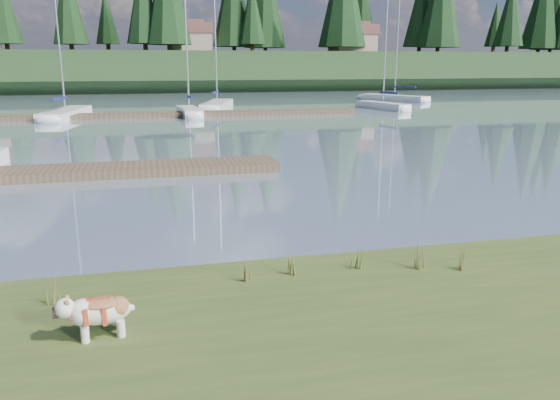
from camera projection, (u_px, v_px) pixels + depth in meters
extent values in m
plane|color=#7B8FA3|center=(154.00, 117.00, 39.35)|extent=(200.00, 200.00, 0.00)
cube|color=#1B3017|center=(147.00, 72.00, 79.23)|extent=(200.00, 20.00, 5.00)
cylinder|color=silver|center=(85.00, 334.00, 6.94)|extent=(0.11, 0.11, 0.22)
cylinder|color=silver|center=(85.00, 327.00, 7.15)|extent=(0.11, 0.11, 0.22)
cylinder|color=silver|center=(121.00, 329.00, 7.09)|extent=(0.11, 0.11, 0.22)
cylinder|color=silver|center=(120.00, 321.00, 7.29)|extent=(0.11, 0.11, 0.22)
ellipsoid|color=silver|center=(102.00, 311.00, 7.07)|extent=(0.77, 0.44, 0.35)
ellipsoid|color=#966338|center=(102.00, 303.00, 7.04)|extent=(0.55, 0.40, 0.12)
ellipsoid|color=silver|center=(65.00, 308.00, 6.89)|extent=(0.28, 0.29, 0.26)
cube|color=black|center=(56.00, 313.00, 6.87)|extent=(0.09, 0.14, 0.10)
cube|color=#4C3D2C|center=(46.00, 173.00, 18.61)|extent=(16.00, 2.00, 0.30)
cube|color=#4C3D2C|center=(182.00, 114.00, 39.77)|extent=(26.00, 2.20, 0.30)
cube|color=white|center=(66.00, 114.00, 38.88)|extent=(2.96, 7.82, 0.70)
ellipsoid|color=white|center=(81.00, 110.00, 42.57)|extent=(1.98, 2.33, 0.70)
cylinder|color=silver|center=(57.00, 18.00, 37.27)|extent=(0.12, 0.12, 11.93)
cube|color=#181A53|center=(60.00, 99.00, 37.58)|extent=(0.69, 3.03, 0.20)
cube|color=white|center=(189.00, 113.00, 40.18)|extent=(1.57, 5.71, 0.70)
ellipsoid|color=white|center=(185.00, 110.00, 42.80)|extent=(1.31, 1.60, 0.70)
cylinder|color=silver|center=(186.00, 42.00, 38.94)|extent=(0.12, 0.12, 8.89)
cube|color=#181A53|center=(190.00, 97.00, 39.17)|extent=(0.31, 2.25, 0.20)
cube|color=white|center=(217.00, 106.00, 46.66)|extent=(3.83, 7.95, 0.70)
ellipsoid|color=white|center=(224.00, 102.00, 50.42)|extent=(2.21, 2.50, 0.70)
cylinder|color=silver|center=(215.00, 26.00, 45.05)|extent=(0.12, 0.12, 11.94)
cube|color=#181A53|center=(215.00, 92.00, 45.34)|extent=(1.04, 3.02, 0.20)
cube|color=white|center=(383.00, 107.00, 45.65)|extent=(2.65, 5.78, 0.70)
ellipsoid|color=white|center=(363.00, 104.00, 48.06)|extent=(1.58, 1.80, 0.70)
cylinder|color=silver|center=(386.00, 46.00, 44.44)|extent=(0.12, 0.12, 8.70)
cube|color=#181A53|center=(389.00, 93.00, 44.71)|extent=(0.76, 2.22, 0.20)
cube|color=white|center=(394.00, 98.00, 55.98)|extent=(5.08, 7.25, 0.70)
ellipsoid|color=white|center=(366.00, 97.00, 58.59)|extent=(2.39, 2.54, 0.70)
cylinder|color=silver|center=(398.00, 37.00, 54.48)|extent=(0.12, 0.12, 11.00)
cube|color=#181A53|center=(403.00, 87.00, 54.97)|extent=(1.61, 2.66, 0.20)
cone|color=#475B23|center=(243.00, 267.00, 8.90)|extent=(0.03, 0.03, 0.46)
cone|color=brown|center=(251.00, 271.00, 8.87)|extent=(0.03, 0.03, 0.37)
cone|color=#475B23|center=(246.00, 265.00, 8.94)|extent=(0.03, 0.03, 0.50)
cone|color=brown|center=(252.00, 271.00, 8.92)|extent=(0.03, 0.03, 0.32)
cone|color=#475B23|center=(245.00, 270.00, 8.84)|extent=(0.03, 0.03, 0.41)
cone|color=#475B23|center=(288.00, 263.00, 9.16)|extent=(0.03, 0.03, 0.42)
cone|color=brown|center=(295.00, 266.00, 9.13)|extent=(0.03, 0.03, 0.33)
cone|color=#475B23|center=(291.00, 261.00, 9.20)|extent=(0.03, 0.03, 0.46)
cone|color=brown|center=(296.00, 266.00, 9.18)|extent=(0.03, 0.03, 0.29)
cone|color=#475B23|center=(290.00, 265.00, 9.10)|extent=(0.03, 0.03, 0.37)
cone|color=#475B23|center=(416.00, 253.00, 9.44)|extent=(0.03, 0.03, 0.53)
cone|color=brown|center=(423.00, 257.00, 9.42)|extent=(0.03, 0.03, 0.43)
cone|color=#475B23|center=(418.00, 251.00, 9.48)|extent=(0.03, 0.03, 0.59)
cone|color=brown|center=(423.00, 257.00, 9.47)|extent=(0.03, 0.03, 0.37)
cone|color=#475B23|center=(419.00, 256.00, 9.38)|extent=(0.03, 0.03, 0.48)
cone|color=#475B23|center=(49.00, 290.00, 8.06)|extent=(0.03, 0.03, 0.42)
cone|color=brown|center=(57.00, 294.00, 8.03)|extent=(0.03, 0.03, 0.33)
cone|color=#475B23|center=(54.00, 287.00, 8.10)|extent=(0.03, 0.03, 0.46)
cone|color=brown|center=(59.00, 294.00, 8.08)|extent=(0.03, 0.03, 0.29)
cone|color=#475B23|center=(50.00, 293.00, 7.99)|extent=(0.03, 0.03, 0.38)
cone|color=#475B23|center=(353.00, 257.00, 9.44)|extent=(0.03, 0.03, 0.40)
cone|color=brown|center=(360.00, 260.00, 9.41)|extent=(0.03, 0.03, 0.32)
cone|color=#475B23|center=(355.00, 255.00, 9.48)|extent=(0.03, 0.03, 0.44)
cone|color=brown|center=(361.00, 260.00, 9.46)|extent=(0.03, 0.03, 0.28)
cone|color=#475B23|center=(355.00, 260.00, 9.38)|extent=(0.03, 0.03, 0.36)
cone|color=#475B23|center=(461.00, 256.00, 9.40)|extent=(0.03, 0.03, 0.46)
cone|color=brown|center=(468.00, 260.00, 9.37)|extent=(0.03, 0.03, 0.37)
cone|color=#475B23|center=(463.00, 254.00, 9.43)|extent=(0.03, 0.03, 0.51)
cone|color=brown|center=(469.00, 260.00, 9.42)|extent=(0.03, 0.03, 0.32)
cone|color=#475B23|center=(464.00, 259.00, 9.33)|extent=(0.03, 0.03, 0.42)
cube|color=#33281C|center=(189.00, 283.00, 9.57)|extent=(60.00, 0.50, 0.14)
cylinder|color=#382619|center=(72.00, 47.00, 75.16)|extent=(0.60, 0.60, 1.80)
cone|color=black|center=(68.00, 2.00, 73.73)|extent=(4.84, 4.84, 11.00)
cylinder|color=#382619|center=(170.00, 46.00, 72.50)|extent=(0.60, 0.60, 1.80)
cylinder|color=#382619|center=(252.00, 48.00, 79.02)|extent=(0.60, 0.60, 1.80)
cone|color=black|center=(252.00, 12.00, 77.81)|extent=(3.96, 3.96, 9.00)
cylinder|color=#382619|center=(342.00, 48.00, 80.12)|extent=(0.60, 0.60, 1.80)
cylinder|color=#382619|center=(419.00, 49.00, 86.17)|extent=(0.60, 0.60, 1.80)
cone|color=black|center=(422.00, 7.00, 84.62)|extent=(5.28, 5.28, 12.00)
cylinder|color=#382619|center=(507.00, 49.00, 85.39)|extent=(0.60, 0.60, 1.80)
cone|color=black|center=(511.00, 11.00, 84.01)|extent=(4.62, 4.62, 10.50)
cube|color=gray|center=(189.00, 44.00, 77.77)|extent=(6.00, 5.00, 2.80)
cube|color=brown|center=(189.00, 28.00, 77.26)|extent=(6.30, 5.30, 1.40)
cube|color=brown|center=(188.00, 22.00, 77.06)|extent=(4.20, 3.60, 0.70)
cube|color=gray|center=(352.00, 45.00, 81.40)|extent=(6.00, 5.00, 2.80)
cube|color=brown|center=(353.00, 30.00, 80.89)|extent=(6.30, 5.30, 1.40)
cube|color=brown|center=(353.00, 24.00, 80.69)|extent=(4.20, 3.60, 0.70)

